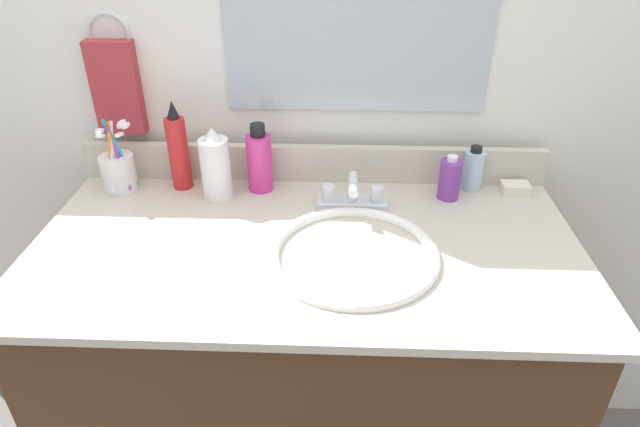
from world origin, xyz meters
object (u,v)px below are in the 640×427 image
(bottle_cream_purple, at_px, (450,179))
(cup_white_ceramic, at_px, (119,171))
(faucet, at_px, (353,196))
(bottle_lotion_white, at_px, (215,167))
(bottle_spray_red, at_px, (178,150))
(hand_towel, at_px, (116,88))
(bottle_gel_clear, at_px, (473,170))
(bottle_soap_pink, at_px, (259,161))
(soap_bar, at_px, (515,188))

(bottle_cream_purple, height_order, cup_white_ceramic, cup_white_ceramic)
(faucet, height_order, bottle_cream_purple, bottle_cream_purple)
(faucet, relative_size, bottle_lotion_white, 0.92)
(faucet, relative_size, bottle_spray_red, 0.74)
(hand_towel, xyz_separation_m, bottle_gel_clear, (0.84, -0.05, -0.17))
(bottle_soap_pink, distance_m, soap_bar, 0.61)
(cup_white_ceramic, bearing_deg, bottle_cream_purple, -0.53)
(faucet, bearing_deg, bottle_lotion_white, 174.50)
(faucet, distance_m, soap_bar, 0.40)
(bottle_gel_clear, bearing_deg, hand_towel, 176.43)
(bottle_spray_red, bearing_deg, cup_white_ceramic, -171.18)
(bottle_spray_red, bearing_deg, bottle_gel_clear, 1.46)
(bottle_lotion_white, height_order, soap_bar, bottle_lotion_white)
(bottle_cream_purple, bearing_deg, bottle_spray_red, 177.35)
(cup_white_ceramic, bearing_deg, bottle_lotion_white, -6.68)
(soap_bar, bearing_deg, faucet, -168.12)
(faucet, xyz_separation_m, bottle_lotion_white, (-0.31, 0.03, 0.05))
(hand_towel, xyz_separation_m, bottle_soap_pink, (0.34, -0.07, -0.15))
(faucet, height_order, bottle_gel_clear, bottle_gel_clear)
(cup_white_ceramic, relative_size, soap_bar, 2.79)
(bottle_spray_red, distance_m, bottle_cream_purple, 0.64)
(bottle_lotion_white, bearing_deg, bottle_gel_clear, 6.47)
(bottle_cream_purple, bearing_deg, bottle_gel_clear, 36.84)
(bottle_gel_clear, bearing_deg, bottle_cream_purple, -143.16)
(bottle_lotion_white, bearing_deg, bottle_soap_pink, 26.19)
(hand_towel, distance_m, cup_white_ceramic, 0.19)
(faucet, relative_size, bottle_soap_pink, 0.97)
(hand_towel, xyz_separation_m, faucet, (0.56, -0.15, -0.19))
(cup_white_ceramic, distance_m, soap_bar, 0.94)
(hand_towel, bearing_deg, bottle_gel_clear, -3.57)
(hand_towel, bearing_deg, soap_bar, -4.19)
(bottle_cream_purple, distance_m, soap_bar, 0.17)
(cup_white_ceramic, xyz_separation_m, soap_bar, (0.94, 0.02, -0.04))
(bottle_lotion_white, xyz_separation_m, soap_bar, (0.70, 0.05, -0.07))
(bottle_lotion_white, relative_size, cup_white_ceramic, 0.97)
(faucet, height_order, bottle_soap_pink, bottle_soap_pink)
(bottle_soap_pink, relative_size, cup_white_ceramic, 0.93)
(faucet, distance_m, bottle_cream_purple, 0.23)
(bottle_lotion_white, distance_m, bottle_cream_purple, 0.54)
(faucet, bearing_deg, bottle_spray_red, 168.90)
(bottle_lotion_white, height_order, bottle_cream_purple, bottle_lotion_white)
(hand_towel, relative_size, bottle_spray_red, 1.02)
(bottle_lotion_white, bearing_deg, cup_white_ceramic, 173.32)
(hand_towel, relative_size, faucet, 1.38)
(bottle_cream_purple, height_order, soap_bar, bottle_cream_purple)
(bottle_cream_purple, bearing_deg, soap_bar, 10.53)
(hand_towel, xyz_separation_m, bottle_spray_red, (0.15, -0.07, -0.12))
(bottle_lotion_white, xyz_separation_m, cup_white_ceramic, (-0.24, 0.03, -0.03))
(bottle_lotion_white, xyz_separation_m, bottle_cream_purple, (0.54, 0.02, -0.03))
(soap_bar, bearing_deg, cup_white_ceramic, -178.58)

